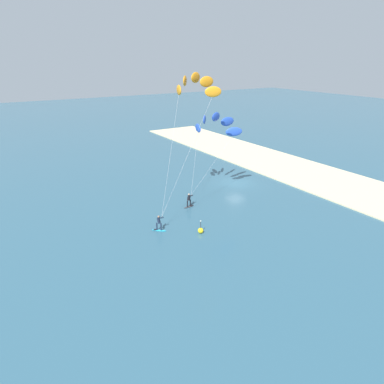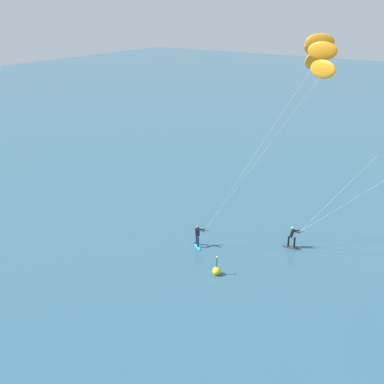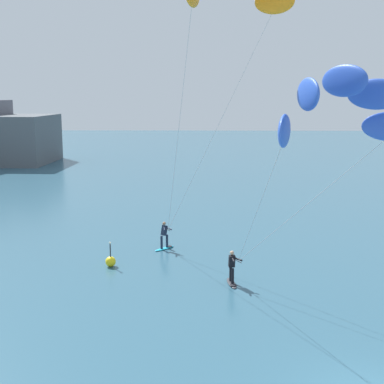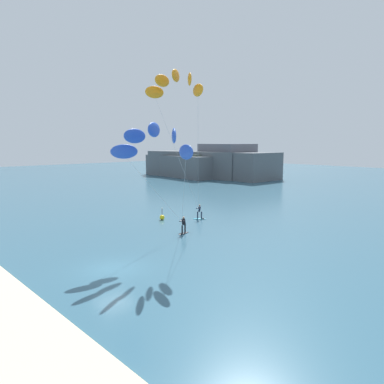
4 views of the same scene
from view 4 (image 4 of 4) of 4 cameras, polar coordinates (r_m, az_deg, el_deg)
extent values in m
plane|color=#2D566B|center=(26.26, -12.22, -11.66)|extent=(240.00, 240.00, 0.00)
ellipsoid|color=#23ADD1|center=(41.61, 1.18, -4.20)|extent=(1.29, 1.34, 0.08)
cube|color=black|center=(41.61, 1.75, -4.13)|extent=(0.40, 0.40, 0.02)
cylinder|color=#192338|center=(41.52, 0.88, -3.62)|extent=(0.14, 0.14, 0.78)
cylinder|color=#192338|center=(41.53, 1.49, -3.61)|extent=(0.14, 0.14, 0.78)
cube|color=#192338|center=(41.39, 1.19, -2.68)|extent=(0.44, 0.44, 0.63)
sphere|color=#9E7051|center=(41.32, 1.19, -2.11)|extent=(0.20, 0.20, 0.20)
cylinder|color=black|center=(40.85, 0.97, -2.61)|extent=(0.29, 0.50, 0.03)
cylinder|color=#192338|center=(41.07, 1.23, -2.51)|extent=(0.52, 0.45, 0.15)
cylinder|color=#192338|center=(41.13, 0.93, -2.49)|extent=(0.16, 0.61, 0.15)
ellipsoid|color=orange|center=(34.58, -5.89, 15.26)|extent=(0.81, 1.82, 1.10)
ellipsoid|color=orange|center=(34.43, -4.69, 16.95)|extent=(0.52, 1.83, 1.10)
ellipsoid|color=orange|center=(34.03, -2.56, 17.72)|extent=(1.15, 1.73, 1.10)
ellipsoid|color=orange|center=(33.54, -0.37, 17.22)|extent=(1.61, 1.37, 1.10)
ellipsoid|color=orange|center=(33.17, 0.94, 15.63)|extent=(1.82, 0.81, 1.10)
cylinder|color=#B2B2B7|center=(37.20, -2.12, 5.36)|extent=(1.61, 7.17, 11.59)
cylinder|color=#B2B2B7|center=(36.55, 0.95, 5.32)|extent=(5.24, 5.17, 11.59)
ellipsoid|color=#333338|center=(35.08, -1.32, -6.46)|extent=(0.60, 1.54, 0.08)
cube|color=black|center=(34.76, -1.74, -6.51)|extent=(0.33, 0.32, 0.02)
cylinder|color=black|center=(35.15, -1.09, -5.71)|extent=(0.14, 0.14, 0.78)
cylinder|color=black|center=(34.81, -1.55, -5.84)|extent=(0.14, 0.14, 0.78)
cube|color=black|center=(34.83, -1.32, -4.67)|extent=(0.35, 0.36, 0.63)
sphere|color=tan|center=(34.74, -1.32, -4.00)|extent=(0.20, 0.20, 0.20)
cylinder|color=black|center=(34.28, -1.61, -4.62)|extent=(0.30, 0.49, 0.03)
cylinder|color=black|center=(34.50, -1.29, -4.49)|extent=(0.53, 0.45, 0.15)
cylinder|color=black|center=(34.57, -1.64, -4.46)|extent=(0.17, 0.61, 0.15)
ellipsoid|color=blue|center=(28.60, -10.56, 6.24)|extent=(0.88, 2.18, 1.10)
ellipsoid|color=blue|center=(28.18, -8.93, 8.64)|extent=(0.59, 2.19, 1.10)
ellipsoid|color=blue|center=(27.54, -5.97, 9.66)|extent=(1.35, 2.04, 1.10)
ellipsoid|color=blue|center=(26.96, -2.84, 8.77)|extent=(1.91, 1.58, 1.10)
ellipsoid|color=blue|center=(26.67, -0.95, 6.27)|extent=(2.18, 0.88, 1.10)
cylinder|color=#B2B2B7|center=(31.23, -5.67, 0.05)|extent=(1.00, 6.78, 6.36)
cylinder|color=#B2B2B7|center=(30.36, -1.32, -0.14)|extent=(5.34, 4.32, 6.36)
sphere|color=yellow|center=(41.33, -4.69, -3.96)|extent=(0.56, 0.56, 0.56)
cylinder|color=#262628|center=(41.21, -4.70, -3.10)|extent=(0.06, 0.06, 0.70)
sphere|color=#F2F2CC|center=(41.14, -4.71, -2.54)|extent=(0.12, 0.12, 0.12)
cube|color=slate|center=(91.25, 5.46, 4.89)|extent=(12.88, 10.28, 8.32)
cube|color=#565B60|center=(89.09, 7.19, 4.16)|extent=(18.73, 11.60, 6.36)
cube|color=#565B60|center=(93.45, 0.78, 4.41)|extent=(27.07, 13.23, 6.43)
cube|color=#4C564C|center=(96.50, 1.83, 4.33)|extent=(18.64, 17.20, 5.82)
cube|color=#565B60|center=(95.63, -0.29, 4.16)|extent=(24.51, 15.83, 5.34)
camera|label=1|loc=(73.41, -7.39, 13.93)|focal=33.90mm
camera|label=2|loc=(57.72, -33.81, 14.84)|focal=46.40mm
camera|label=3|loc=(26.67, -47.64, 6.31)|focal=49.41mm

